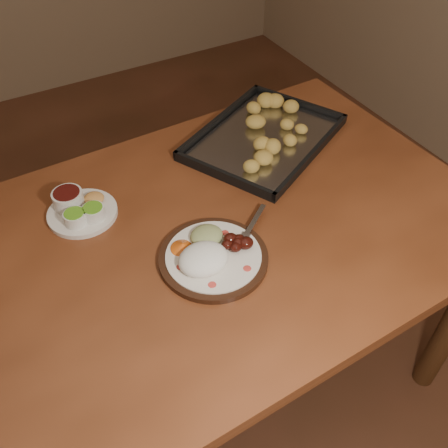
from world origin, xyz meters
TOP-DOWN VIEW (x-y plane):
  - ground at (0.00, 0.00)m, footprint 4.00×4.00m
  - dining_table at (0.29, -0.26)m, footprint 1.53×0.95m
  - dinner_plate at (0.29, -0.35)m, footprint 0.32×0.25m
  - condiment_saucer at (0.08, -0.06)m, footprint 0.18×0.18m
  - baking_tray at (0.65, -0.02)m, footprint 0.55×0.50m

SIDE VIEW (x-z plane):
  - ground at x=0.00m, z-range 0.00..0.00m
  - dining_table at x=0.29m, z-range 0.28..1.03m
  - baking_tray at x=0.65m, z-range 0.74..0.79m
  - dinner_plate at x=0.29m, z-range 0.74..0.80m
  - condiment_saucer at x=0.08m, z-range 0.74..0.80m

